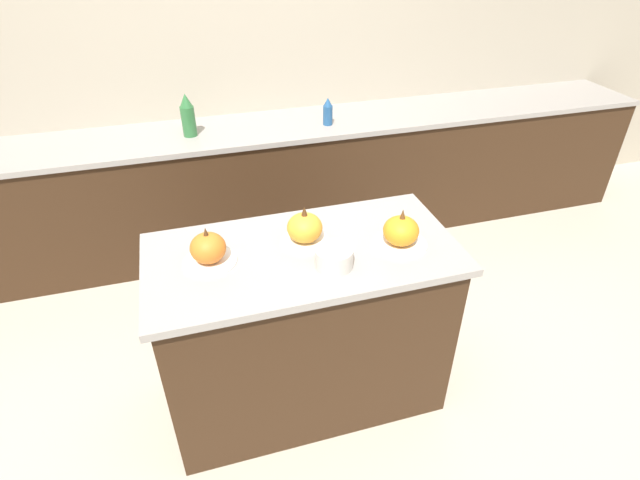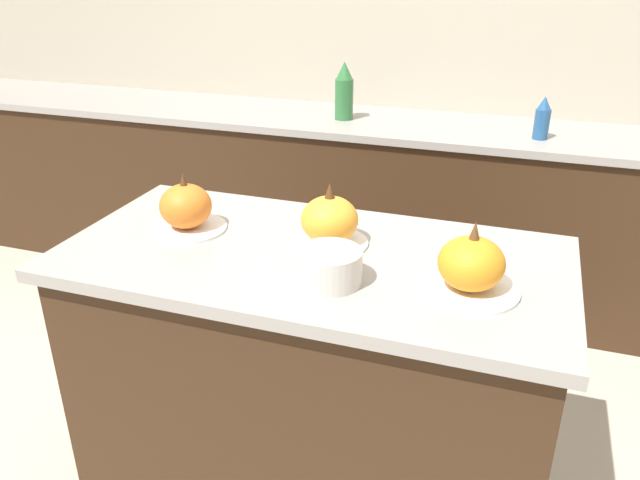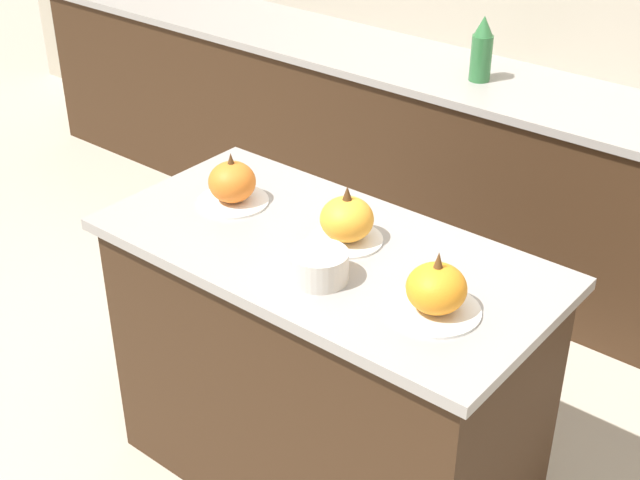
% 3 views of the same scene
% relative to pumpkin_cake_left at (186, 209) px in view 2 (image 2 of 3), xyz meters
% --- Properties ---
extents(wall_back, '(8.00, 0.06, 2.50)m').
position_rel_pumpkin_cake_left_xyz_m(wall_back, '(0.39, 1.82, 0.27)').
color(wall_back, '#B2A893').
rests_on(wall_back, ground_plane).
extents(kitchen_island, '(1.35, 0.67, 0.91)m').
position_rel_pumpkin_cake_left_xyz_m(kitchen_island, '(0.39, -0.03, -0.52)').
color(kitchen_island, '#382314').
rests_on(kitchen_island, ground_plane).
extents(back_counter, '(6.00, 0.60, 0.90)m').
position_rel_pumpkin_cake_left_xyz_m(back_counter, '(0.39, 1.49, -0.53)').
color(back_counter, '#382314').
rests_on(back_counter, ground_plane).
extents(pumpkin_cake_left, '(0.22, 0.22, 0.17)m').
position_rel_pumpkin_cake_left_xyz_m(pumpkin_cake_left, '(0.00, 0.00, 0.00)').
color(pumpkin_cake_left, white).
rests_on(pumpkin_cake_left, kitchen_island).
extents(pumpkin_cake_center, '(0.21, 0.21, 0.18)m').
position_rel_pumpkin_cake_left_xyz_m(pumpkin_cake_center, '(0.42, 0.04, 0.00)').
color(pumpkin_cake_center, white).
rests_on(pumpkin_cake_center, kitchen_island).
extents(pumpkin_cake_right, '(0.24, 0.24, 0.18)m').
position_rel_pumpkin_cake_left_xyz_m(pumpkin_cake_right, '(0.81, -0.10, -0.00)').
color(pumpkin_cake_right, white).
rests_on(pumpkin_cake_right, kitchen_island).
extents(bottle_tall, '(0.09, 0.09, 0.27)m').
position_rel_pumpkin_cake_left_xyz_m(bottle_tall, '(0.03, 1.46, 0.05)').
color(bottle_tall, '#2D6B38').
rests_on(bottle_tall, back_counter).
extents(bottle_short, '(0.07, 0.07, 0.18)m').
position_rel_pumpkin_cake_left_xyz_m(bottle_short, '(0.94, 1.40, 0.01)').
color(bottle_short, '#235184').
rests_on(bottle_short, back_counter).
extents(mixing_bowl, '(0.16, 0.16, 0.08)m').
position_rel_pumpkin_cake_left_xyz_m(mixing_bowl, '(0.49, -0.17, -0.02)').
color(mixing_bowl, beige).
rests_on(mixing_bowl, kitchen_island).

